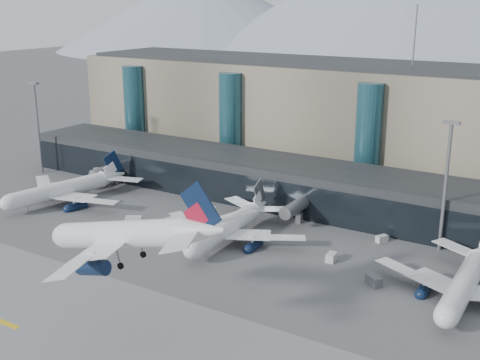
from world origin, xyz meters
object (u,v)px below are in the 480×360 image
at_px(jet_parked_left, 72,183).
at_px(veh_h, 158,231).
at_px(jet_parked_mid, 234,219).
at_px(jet_parked_right, 468,272).
at_px(lightmast_mid, 446,179).
at_px(veh_a, 134,221).
at_px(veh_c, 374,280).
at_px(lightmast_left, 37,123).
at_px(hero_jet, 137,229).
at_px(veh_b, 227,226).
at_px(veh_d, 382,239).
at_px(veh_f, 97,184).
at_px(veh_g, 331,257).

xyz_separation_m(jet_parked_left, veh_h, (32.63, -7.42, -3.34)).
distance_m(jet_parked_mid, jet_parked_right, 46.25).
height_order(lightmast_mid, veh_a, lightmast_mid).
bearing_deg(veh_c, jet_parked_mid, -153.53).
bearing_deg(lightmast_mid, jet_parked_left, -169.52).
xyz_separation_m(lightmast_left, hero_jet, (83.23, -54.05, 3.44)).
relative_size(jet_parked_right, veh_b, 13.32).
relative_size(veh_c, veh_d, 1.28).
distance_m(veh_a, veh_f, 30.93).
bearing_deg(veh_c, lightmast_mid, 111.71).
distance_m(jet_parked_right, veh_b, 49.98).
xyz_separation_m(lightmast_mid, veh_a, (-59.89, -21.25, -13.43)).
bearing_deg(lightmast_mid, jet_parked_mid, -157.48).
distance_m(veh_a, veh_c, 54.18).
xyz_separation_m(lightmast_mid, veh_b, (-41.22, -12.70, -13.71)).
xyz_separation_m(jet_parked_mid, jet_parked_right, (46.24, -0.82, -0.09)).
xyz_separation_m(veh_c, veh_g, (-10.16, 5.30, -0.08)).
bearing_deg(jet_parked_left, lightmast_left, 74.83).
xyz_separation_m(veh_d, veh_h, (-40.74, -21.01, 0.29)).
distance_m(lightmast_mid, veh_g, 26.40).
bearing_deg(veh_b, veh_a, 126.44).
distance_m(veh_c, veh_d, 20.08).
relative_size(veh_d, veh_f, 0.74).
bearing_deg(jet_parked_right, veh_d, 53.06).
xyz_separation_m(jet_parked_right, veh_c, (-14.22, -4.93, -3.15)).
height_order(veh_a, veh_f, veh_a).
xyz_separation_m(lightmast_mid, jet_parked_right, (8.51, -16.46, -10.42)).
distance_m(jet_parked_right, veh_h, 60.60).
xyz_separation_m(hero_jet, jet_parked_mid, (-10.96, 41.41, -13.77)).
xyz_separation_m(veh_d, veh_f, (-75.52, -3.38, 0.22)).
distance_m(jet_parked_left, veh_c, 78.87).
distance_m(veh_g, veh_h, 36.46).
bearing_deg(jet_parked_mid, veh_a, 101.25).
bearing_deg(hero_jet, veh_d, 75.38).
distance_m(jet_parked_left, veh_b, 43.32).
bearing_deg(lightmast_left, jet_parked_right, -6.48).
height_order(lightmast_left, hero_jet, lightmast_left).
relative_size(veh_a, veh_d, 1.47).
xyz_separation_m(jet_parked_left, veh_g, (68.42, -0.50, -3.55)).
bearing_deg(veh_b, jet_parked_left, 105.68).
distance_m(hero_jet, jet_parked_left, 72.19).
relative_size(jet_parked_left, jet_parked_mid, 1.06).
relative_size(veh_a, veh_c, 1.14).
xyz_separation_m(lightmast_mid, veh_d, (-10.92, -2.00, -13.74)).
relative_size(jet_parked_left, veh_b, 14.35).
distance_m(lightmast_mid, hero_jet, 63.11).
bearing_deg(lightmast_mid, veh_b, -162.87).
bearing_deg(veh_c, jet_parked_right, 55.78).
bearing_deg(veh_b, lightmast_left, 93.82).
bearing_deg(veh_f, jet_parked_right, -101.93).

